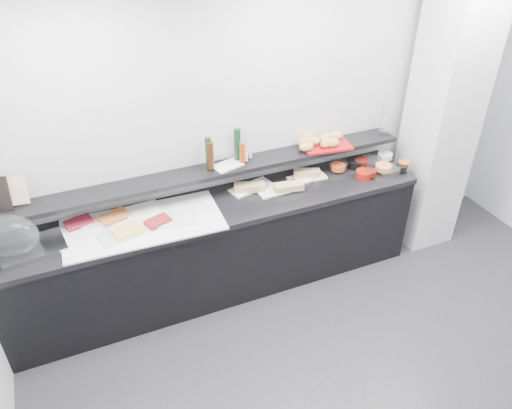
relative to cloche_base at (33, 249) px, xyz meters
name	(u,v)px	position (x,y,z in m)	size (l,w,h in m)	color
back_wall	(279,128)	(2.13, 0.33, 0.43)	(5.00, 0.02, 2.70)	silver
ceiling	(493,21)	(2.13, -1.67, 1.78)	(5.00, 5.00, 0.00)	white
column	(443,115)	(3.63, -0.02, 0.43)	(0.50, 0.50, 2.70)	silver
buffet_cabinet	(219,250)	(1.43, 0.03, -0.50)	(3.60, 0.60, 0.85)	black
counter_top	(217,208)	(1.43, 0.03, -0.05)	(3.62, 0.62, 0.05)	black
wall_shelf	(208,172)	(1.43, 0.20, 0.21)	(3.60, 0.25, 0.04)	black
cloche_base	(33,249)	(0.00, 0.00, 0.00)	(0.45, 0.30, 0.04)	#B7BBBE
cloche_dome	(9,236)	(-0.13, 0.07, 0.11)	(0.43, 0.28, 0.34)	silver
linen_runner	(143,225)	(0.81, -0.01, -0.01)	(1.23, 0.58, 0.01)	white
platter_meat_a	(98,221)	(0.49, 0.17, 0.00)	(0.27, 0.18, 0.01)	white
food_meat_a	(78,222)	(0.35, 0.18, 0.02)	(0.20, 0.13, 0.02)	maroon
platter_salmon	(142,210)	(0.85, 0.18, 0.00)	(0.27, 0.18, 0.01)	white
food_salmon	(114,216)	(0.62, 0.15, 0.02)	(0.23, 0.14, 0.02)	#CA6629
platter_cheese	(120,234)	(0.62, -0.08, 0.00)	(0.31, 0.21, 0.01)	silver
food_cheese	(128,231)	(0.68, -0.09, 0.02)	(0.21, 0.14, 0.02)	#E9BA5A
platter_meat_b	(177,219)	(1.07, -0.05, 0.00)	(0.32, 0.21, 0.01)	white
food_meat_b	(158,221)	(0.92, -0.05, 0.02)	(0.19, 0.12, 0.02)	maroon
sandwich_plate_left	(251,187)	(1.80, 0.17, -0.01)	(0.38, 0.16, 0.01)	white
sandwich_food_left	(250,187)	(1.77, 0.12, 0.02)	(0.27, 0.10, 0.06)	tan
tongs_left	(248,194)	(1.73, 0.06, 0.00)	(0.01, 0.01, 0.16)	#ADAEB3
sandwich_plate_mid	(279,189)	(2.02, 0.05, -0.01)	(0.40, 0.17, 0.01)	white
sandwich_food_mid	(289,187)	(2.08, 0.00, 0.02)	(0.25, 0.10, 0.06)	tan
tongs_mid	(281,195)	(1.99, -0.06, 0.00)	(0.01, 0.01, 0.16)	silver
sandwich_plate_right	(307,178)	(2.33, 0.12, -0.01)	(0.35, 0.15, 0.01)	white
sandwich_food_right	(307,173)	(2.34, 0.14, 0.02)	(0.23, 0.09, 0.06)	tan
tongs_right	(312,181)	(2.33, 0.03, 0.00)	(0.01, 0.01, 0.16)	#B2B5B9
bowl_glass_fruit	(338,166)	(2.67, 0.15, 0.02)	(0.17, 0.17, 0.07)	silver
fill_glass_fruit	(338,167)	(2.65, 0.12, 0.03)	(0.13, 0.13, 0.05)	#D04D1C
bowl_black_jam	(355,163)	(2.84, 0.14, 0.02)	(0.16, 0.16, 0.07)	black
fill_black_jam	(361,162)	(2.90, 0.11, 0.03)	(0.13, 0.13, 0.05)	#520E0B
bowl_glass_cream	(372,162)	(3.01, 0.09, 0.02)	(0.19, 0.19, 0.07)	white
fill_glass_cream	(385,156)	(3.17, 0.13, 0.03)	(0.14, 0.14, 0.05)	white
bowl_red_jam	(364,174)	(2.80, -0.07, 0.02)	(0.14, 0.14, 0.07)	maroon
fill_red_jam	(370,173)	(2.86, -0.08, 0.03)	(0.11, 0.11, 0.05)	#51150B
bowl_glass_salmon	(390,171)	(3.06, -0.11, 0.02)	(0.18, 0.18, 0.07)	white
fill_glass_salmon	(383,167)	(3.03, -0.05, 0.03)	(0.15, 0.15, 0.05)	#FF8D3E
bowl_black_fruit	(401,168)	(3.19, -0.11, 0.02)	(0.11, 0.11, 0.07)	black
fill_black_fruit	(404,164)	(3.24, -0.07, 0.03)	(0.11, 0.11, 0.05)	#E25A1E
print_art	(14,191)	(-0.03, 0.25, 0.36)	(0.18, 0.00, 0.22)	#D1AD97
condiment_tray	(228,165)	(1.60, 0.20, 0.24)	(0.24, 0.15, 0.01)	white
bottle_green_a	(209,152)	(1.45, 0.24, 0.37)	(0.05, 0.05, 0.26)	black
bottle_brown	(210,156)	(1.45, 0.20, 0.36)	(0.06, 0.06, 0.24)	#3A1D0A
bottle_green_b	(237,144)	(1.72, 0.26, 0.38)	(0.06, 0.06, 0.28)	#0E3619
bottle_hot	(242,153)	(1.73, 0.19, 0.33)	(0.05, 0.05, 0.18)	#A6360B
shaker_salt	(246,157)	(1.77, 0.21, 0.28)	(0.04, 0.04, 0.07)	silver
shaker_pepper	(250,154)	(1.83, 0.25, 0.28)	(0.03, 0.03, 0.07)	white
bread_tray	(325,145)	(2.54, 0.20, 0.24)	(0.43, 0.30, 0.02)	#A21112
bread_roll_nw	(303,142)	(2.34, 0.25, 0.29)	(0.13, 0.08, 0.08)	#AE7C42
bread_roll_n	(309,137)	(2.43, 0.31, 0.29)	(0.14, 0.09, 0.08)	#B47B44
bread_roll_ne	(336,135)	(2.67, 0.24, 0.29)	(0.14, 0.09, 0.08)	tan
bread_roll_sw	(306,147)	(2.32, 0.15, 0.29)	(0.13, 0.08, 0.08)	tan
bread_roll_s	(326,143)	(2.51, 0.14, 0.29)	(0.12, 0.08, 0.08)	#BC8647
bread_roll_se	(332,143)	(2.57, 0.13, 0.29)	(0.13, 0.08, 0.08)	#C18449
bread_roll_midw	(313,141)	(2.42, 0.22, 0.29)	(0.13, 0.09, 0.08)	#AE8942
bread_roll_mide	(325,137)	(2.56, 0.24, 0.29)	(0.15, 0.10, 0.08)	#CC7F4D
carafe	(386,119)	(3.17, 0.19, 0.38)	(0.10, 0.10, 0.30)	silver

